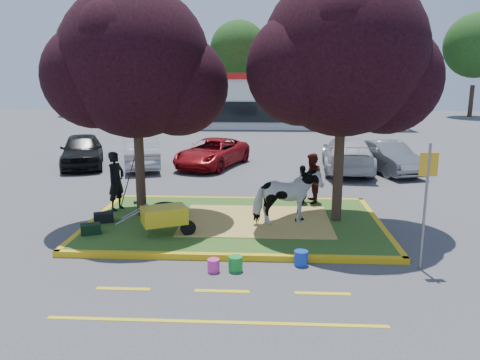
{
  "coord_description": "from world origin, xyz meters",
  "views": [
    {
      "loc": [
        0.81,
        -12.78,
        4.21
      ],
      "look_at": [
        0.12,
        0.5,
        1.22
      ],
      "focal_mm": 35.0,
      "sensor_mm": 36.0,
      "label": 1
    }
  ],
  "objects_px": {
    "bucket_pink": "(214,265)",
    "car_black": "(82,150)",
    "bucket_green": "(236,264)",
    "bucket_blue": "(301,258)",
    "sign_post": "(426,192)",
    "wheelbarrow": "(165,216)",
    "cow": "(287,197)",
    "handler": "(116,181)",
    "car_silver": "(141,152)",
    "calf": "(166,209)"
  },
  "relations": [
    {
      "from": "bucket_pink",
      "to": "car_black",
      "type": "distance_m",
      "value": 13.93
    },
    {
      "from": "bucket_green",
      "to": "bucket_blue",
      "type": "relative_size",
      "value": 0.98
    },
    {
      "from": "sign_post",
      "to": "bucket_blue",
      "type": "bearing_deg",
      "value": 174.4
    },
    {
      "from": "wheelbarrow",
      "to": "car_black",
      "type": "xyz_separation_m",
      "value": [
        -6.0,
        9.84,
        0.1
      ]
    },
    {
      "from": "cow",
      "to": "bucket_pink",
      "type": "xyz_separation_m",
      "value": [
        -1.72,
        -2.98,
        -0.79
      ]
    },
    {
      "from": "bucket_blue",
      "to": "car_black",
      "type": "bearing_deg",
      "value": 129.78
    },
    {
      "from": "sign_post",
      "to": "bucket_green",
      "type": "distance_m",
      "value": 4.4
    },
    {
      "from": "bucket_green",
      "to": "car_black",
      "type": "height_order",
      "value": "car_black"
    },
    {
      "from": "cow",
      "to": "handler",
      "type": "height_order",
      "value": "handler"
    },
    {
      "from": "bucket_pink",
      "to": "bucket_blue",
      "type": "xyz_separation_m",
      "value": [
        1.94,
        0.46,
        0.03
      ]
    },
    {
      "from": "bucket_green",
      "to": "bucket_pink",
      "type": "relative_size",
      "value": 1.16
    },
    {
      "from": "handler",
      "to": "car_silver",
      "type": "relative_size",
      "value": 0.41
    },
    {
      "from": "bucket_green",
      "to": "wheelbarrow",
      "type": "bearing_deg",
      "value": 136.51
    },
    {
      "from": "wheelbarrow",
      "to": "bucket_blue",
      "type": "height_order",
      "value": "wheelbarrow"
    },
    {
      "from": "bucket_pink",
      "to": "car_silver",
      "type": "distance_m",
      "value": 12.5
    },
    {
      "from": "wheelbarrow",
      "to": "bucket_green",
      "type": "height_order",
      "value": "wheelbarrow"
    },
    {
      "from": "wheelbarrow",
      "to": "calf",
      "type": "bearing_deg",
      "value": 76.07
    },
    {
      "from": "wheelbarrow",
      "to": "car_silver",
      "type": "bearing_deg",
      "value": 83.05
    },
    {
      "from": "car_black",
      "to": "handler",
      "type": "bearing_deg",
      "value": -80.27
    },
    {
      "from": "handler",
      "to": "car_silver",
      "type": "height_order",
      "value": "handler"
    },
    {
      "from": "car_black",
      "to": "bucket_pink",
      "type": "bearing_deg",
      "value": -75.9
    },
    {
      "from": "handler",
      "to": "bucket_pink",
      "type": "xyz_separation_m",
      "value": [
        3.43,
        -4.19,
        -0.91
      ]
    },
    {
      "from": "sign_post",
      "to": "calf",
      "type": "bearing_deg",
      "value": 149.14
    },
    {
      "from": "cow",
      "to": "wheelbarrow",
      "type": "distance_m",
      "value": 3.37
    },
    {
      "from": "calf",
      "to": "bucket_blue",
      "type": "xyz_separation_m",
      "value": [
        3.73,
        -3.14,
        -0.19
      ]
    },
    {
      "from": "handler",
      "to": "bucket_green",
      "type": "xyz_separation_m",
      "value": [
        3.91,
        -4.12,
        -0.89
      ]
    },
    {
      "from": "bucket_pink",
      "to": "bucket_blue",
      "type": "bearing_deg",
      "value": 13.3
    },
    {
      "from": "cow",
      "to": "wheelbarrow",
      "type": "bearing_deg",
      "value": 90.93
    },
    {
      "from": "calf",
      "to": "car_silver",
      "type": "relative_size",
      "value": 0.22
    },
    {
      "from": "handler",
      "to": "wheelbarrow",
      "type": "bearing_deg",
      "value": -118.3
    },
    {
      "from": "bucket_green",
      "to": "calf",
      "type": "bearing_deg",
      "value": 122.76
    },
    {
      "from": "sign_post",
      "to": "bucket_pink",
      "type": "relative_size",
      "value": 9.74
    },
    {
      "from": "bucket_green",
      "to": "car_black",
      "type": "bearing_deg",
      "value": 124.2
    },
    {
      "from": "bucket_pink",
      "to": "car_black",
      "type": "bearing_deg",
      "value": 122.41
    },
    {
      "from": "handler",
      "to": "cow",
      "type": "bearing_deg",
      "value": -82.32
    },
    {
      "from": "bucket_green",
      "to": "bucket_pink",
      "type": "bearing_deg",
      "value": -171.74
    },
    {
      "from": "sign_post",
      "to": "car_silver",
      "type": "xyz_separation_m",
      "value": [
        -9.18,
        11.21,
        -1.05
      ]
    },
    {
      "from": "car_silver",
      "to": "sign_post",
      "type": "bearing_deg",
      "value": 112.82
    },
    {
      "from": "handler",
      "to": "bucket_green",
      "type": "distance_m",
      "value": 5.75
    },
    {
      "from": "bucket_green",
      "to": "handler",
      "type": "bearing_deg",
      "value": 133.5
    },
    {
      "from": "wheelbarrow",
      "to": "bucket_green",
      "type": "bearing_deg",
      "value": -68.47
    },
    {
      "from": "car_black",
      "to": "car_silver",
      "type": "xyz_separation_m",
      "value": [
        2.84,
        -0.15,
        -0.05
      ]
    },
    {
      "from": "car_silver",
      "to": "bucket_green",
      "type": "bearing_deg",
      "value": 97.34
    },
    {
      "from": "calf",
      "to": "handler",
      "type": "relative_size",
      "value": 0.54
    },
    {
      "from": "wheelbarrow",
      "to": "car_black",
      "type": "bearing_deg",
      "value": 96.38
    },
    {
      "from": "handler",
      "to": "bucket_pink",
      "type": "distance_m",
      "value": 5.49
    },
    {
      "from": "cow",
      "to": "handler",
      "type": "xyz_separation_m",
      "value": [
        -5.15,
        1.21,
        0.12
      ]
    },
    {
      "from": "bucket_blue",
      "to": "car_silver",
      "type": "height_order",
      "value": "car_silver"
    },
    {
      "from": "sign_post",
      "to": "bucket_pink",
      "type": "height_order",
      "value": "sign_post"
    },
    {
      "from": "cow",
      "to": "calf",
      "type": "xyz_separation_m",
      "value": [
        -3.51,
        0.61,
        -0.57
      ]
    }
  ]
}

